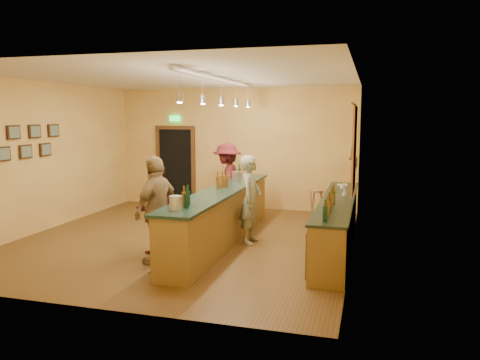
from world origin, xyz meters
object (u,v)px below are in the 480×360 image
(tasting_bar, at_px, (222,212))
(customer_a, at_px, (155,208))
(customer_c, at_px, (227,181))
(bar_stool, at_px, (315,196))
(customer_b, at_px, (157,210))
(bartender, at_px, (251,199))
(back_counter, at_px, (337,223))

(tasting_bar, distance_m, customer_a, 1.36)
(customer_c, bearing_deg, bar_stool, 88.00)
(tasting_bar, relative_size, customer_b, 2.81)
(bar_stool, bearing_deg, customer_b, -120.75)
(bar_stool, bearing_deg, customer_c, -178.36)
(customer_b, height_order, bar_stool, customer_b)
(customer_b, bearing_deg, customer_c, -168.65)
(bartender, distance_m, customer_b, 2.04)
(back_counter, xyz_separation_m, tasting_bar, (-2.21, -0.18, 0.12))
(bartender, height_order, customer_a, bartender)
(back_counter, xyz_separation_m, customer_a, (-3.17, -1.13, 0.32))
(customer_a, distance_m, customer_b, 0.66)
(back_counter, relative_size, bartender, 2.65)
(customer_c, bearing_deg, back_counter, 50.96)
(back_counter, bearing_deg, tasting_bar, -175.31)
(tasting_bar, distance_m, customer_b, 1.67)
(tasting_bar, relative_size, customer_a, 3.15)
(customer_a, height_order, customer_b, customer_b)
(bartender, bearing_deg, customer_c, 31.78)
(tasting_bar, distance_m, customer_c, 2.23)
(tasting_bar, height_order, bar_stool, tasting_bar)
(back_counter, relative_size, bar_stool, 5.88)
(tasting_bar, xyz_separation_m, bartender, (0.55, 0.14, 0.25))
(bartender, height_order, customer_b, customer_b)
(customer_a, relative_size, customer_b, 0.89)
(customer_b, bearing_deg, bartender, 156.95)
(tasting_bar, bearing_deg, bar_stool, 54.54)
(back_counter, distance_m, tasting_bar, 2.22)
(back_counter, xyz_separation_m, bartender, (-1.66, -0.04, 0.37))
(back_counter, distance_m, customer_b, 3.34)
(customer_b, relative_size, customer_c, 0.99)
(tasting_bar, height_order, customer_c, customer_c)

